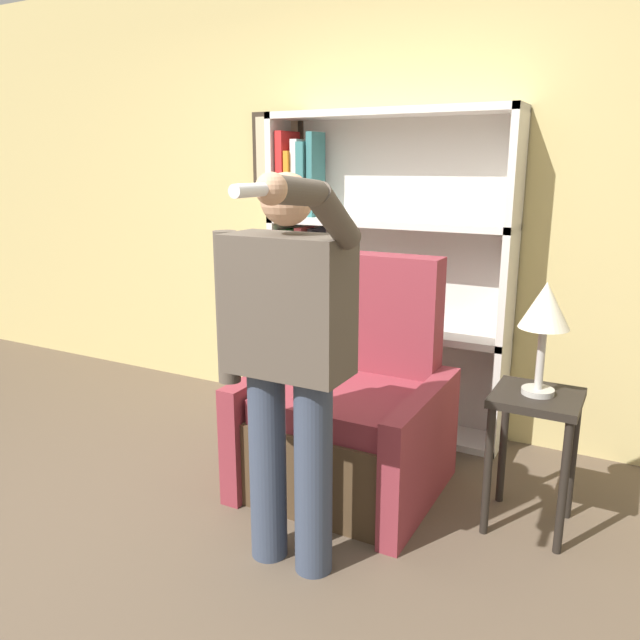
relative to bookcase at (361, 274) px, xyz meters
The scene contains 7 objects.
ground_plane 2.10m from the bookcase, 92.10° to the right, with size 14.00×14.00×0.00m, color brown.
wall_back 0.49m from the bookcase, 114.65° to the left, with size 8.00×0.11×2.80m.
bookcase is the anchor object (origin of this frame).
armchair 1.01m from the bookcase, 68.82° to the right, with size 0.91×0.84×1.15m.
person_standing 1.53m from the bookcase, 76.15° to the right, with size 0.62×0.78×1.57m.
side_table 1.46m from the bookcase, 32.27° to the right, with size 0.36×0.36×0.63m.
table_lamp 1.39m from the bookcase, 32.27° to the right, with size 0.21×0.21×0.49m.
Camera 1 is at (1.60, -1.53, 1.59)m, focal length 35.00 mm.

